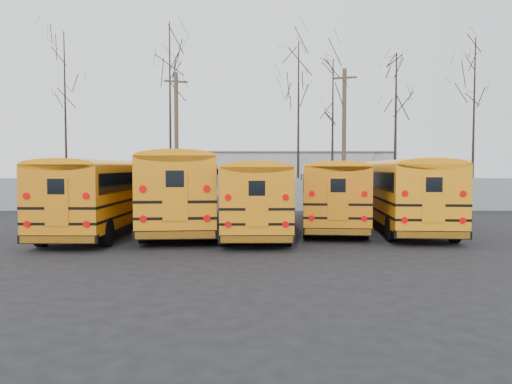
{
  "coord_description": "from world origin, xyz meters",
  "views": [
    {
      "loc": [
        -0.03,
        -18.48,
        2.75
      ],
      "look_at": [
        0.02,
        3.48,
        1.6
      ],
      "focal_mm": 35.0,
      "sensor_mm": 36.0,
      "label": 1
    }
  ],
  "objects_px": {
    "bus_b": "(184,184)",
    "bus_c": "(254,191)",
    "bus_d": "(331,188)",
    "utility_pole_left": "(176,138)",
    "bus_e": "(402,188)",
    "utility_pole_right": "(344,135)",
    "bus_a": "(105,190)"
  },
  "relations": [
    {
      "from": "bus_b",
      "to": "bus_c",
      "type": "height_order",
      "value": "bus_b"
    },
    {
      "from": "utility_pole_left",
      "to": "bus_d",
      "type": "bearing_deg",
      "value": -74.98
    },
    {
      "from": "bus_b",
      "to": "bus_e",
      "type": "xyz_separation_m",
      "value": [
        9.4,
        -0.17,
        -0.17
      ]
    },
    {
      "from": "bus_a",
      "to": "utility_pole_left",
      "type": "xyz_separation_m",
      "value": [
        0.75,
        13.88,
        2.89
      ]
    },
    {
      "from": "bus_c",
      "to": "utility_pole_right",
      "type": "xyz_separation_m",
      "value": [
        6.25,
        14.49,
        3.14
      ]
    },
    {
      "from": "bus_b",
      "to": "utility_pole_left",
      "type": "relative_size",
      "value": 1.34
    },
    {
      "from": "bus_a",
      "to": "bus_d",
      "type": "distance_m",
      "value": 9.66
    },
    {
      "from": "bus_b",
      "to": "bus_d",
      "type": "relative_size",
      "value": 1.13
    },
    {
      "from": "utility_pole_left",
      "to": "utility_pole_right",
      "type": "relative_size",
      "value": 0.96
    },
    {
      "from": "bus_a",
      "to": "bus_c",
      "type": "height_order",
      "value": "bus_a"
    },
    {
      "from": "bus_a",
      "to": "bus_c",
      "type": "relative_size",
      "value": 1.03
    },
    {
      "from": "bus_a",
      "to": "utility_pole_right",
      "type": "bearing_deg",
      "value": 50.55
    },
    {
      "from": "bus_d",
      "to": "utility_pole_left",
      "type": "height_order",
      "value": "utility_pole_left"
    },
    {
      "from": "bus_b",
      "to": "utility_pole_left",
      "type": "xyz_separation_m",
      "value": [
        -2.32,
        12.7,
        2.7
      ]
    },
    {
      "from": "bus_b",
      "to": "bus_e",
      "type": "height_order",
      "value": "bus_b"
    },
    {
      "from": "bus_e",
      "to": "utility_pole_left",
      "type": "xyz_separation_m",
      "value": [
        -11.72,
        12.86,
        2.87
      ]
    },
    {
      "from": "bus_c",
      "to": "bus_d",
      "type": "xyz_separation_m",
      "value": [
        3.41,
        1.79,
        0.02
      ]
    },
    {
      "from": "utility_pole_right",
      "to": "bus_d",
      "type": "bearing_deg",
      "value": -82.65
    },
    {
      "from": "bus_b",
      "to": "bus_c",
      "type": "relative_size",
      "value": 1.15
    },
    {
      "from": "bus_c",
      "to": "utility_pole_left",
      "type": "bearing_deg",
      "value": 109.87
    },
    {
      "from": "bus_a",
      "to": "utility_pole_left",
      "type": "distance_m",
      "value": 14.2
    },
    {
      "from": "utility_pole_right",
      "to": "bus_c",
      "type": "bearing_deg",
      "value": -93.38
    },
    {
      "from": "bus_d",
      "to": "utility_pole_right",
      "type": "relative_size",
      "value": 1.14
    },
    {
      "from": "bus_d",
      "to": "bus_a",
      "type": "bearing_deg",
      "value": -163.77
    },
    {
      "from": "bus_a",
      "to": "utility_pole_right",
      "type": "distance_m",
      "value": 19.27
    },
    {
      "from": "bus_a",
      "to": "utility_pole_right",
      "type": "xyz_separation_m",
      "value": [
        12.33,
        14.49,
        3.08
      ]
    },
    {
      "from": "bus_a",
      "to": "bus_b",
      "type": "xyz_separation_m",
      "value": [
        3.06,
        1.19,
        0.19
      ]
    },
    {
      "from": "utility_pole_left",
      "to": "bus_c",
      "type": "bearing_deg",
      "value": -89.82
    },
    {
      "from": "bus_a",
      "to": "bus_d",
      "type": "height_order",
      "value": "bus_a"
    },
    {
      "from": "bus_b",
      "to": "utility_pole_right",
      "type": "xyz_separation_m",
      "value": [
        9.26,
        13.3,
        2.9
      ]
    },
    {
      "from": "bus_c",
      "to": "utility_pole_left",
      "type": "xyz_separation_m",
      "value": [
        -5.34,
        13.88,
        2.94
      ]
    },
    {
      "from": "bus_d",
      "to": "utility_pole_left",
      "type": "relative_size",
      "value": 1.19
    }
  ]
}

